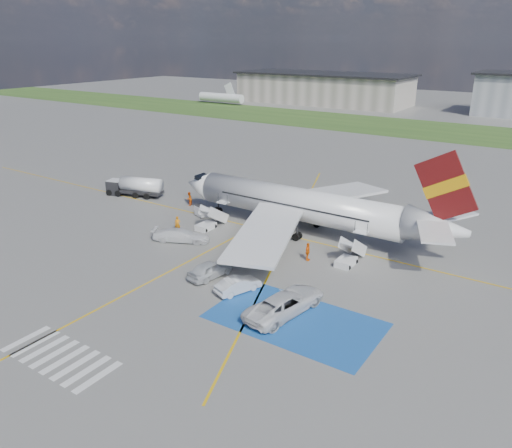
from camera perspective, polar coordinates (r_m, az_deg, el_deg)
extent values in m
plane|color=#60605E|center=(49.87, -3.29, -5.60)|extent=(400.00, 400.00, 0.00)
cube|color=#2D4C1E|center=(135.15, 22.09, 9.67)|extent=(400.00, 30.00, 0.01)
cube|color=gold|center=(59.02, 3.73, -1.34)|extent=(120.00, 0.20, 0.01)
cube|color=gold|center=(46.62, -15.82, -8.37)|extent=(0.20, 60.00, 0.01)
cube|color=gold|center=(59.02, 3.73, -1.34)|extent=(20.71, 56.45, 0.01)
cube|color=#194E9B|center=(42.10, 4.47, -10.91)|extent=(14.00, 8.00, 0.01)
cube|color=silver|center=(43.53, -24.79, -11.81)|extent=(0.60, 4.00, 0.01)
cube|color=silver|center=(42.62, -23.91, -12.39)|extent=(0.60, 4.00, 0.01)
cube|color=silver|center=(41.72, -22.98, -12.99)|extent=(0.60, 4.00, 0.01)
cube|color=silver|center=(40.84, -22.01, -13.61)|extent=(0.60, 4.00, 0.01)
cube|color=silver|center=(39.97, -20.99, -14.26)|extent=(0.60, 4.00, 0.01)
cube|color=silver|center=(39.13, -19.92, -14.93)|extent=(0.60, 4.00, 0.01)
cube|color=silver|center=(38.30, -18.80, -15.62)|extent=(0.60, 4.00, 0.01)
cube|color=silver|center=(37.49, -17.62, -16.34)|extent=(0.60, 4.00, 0.01)
cube|color=gray|center=(185.64, 7.68, 15.06)|extent=(60.00, 22.00, 10.00)
cylinder|color=silver|center=(59.51, 4.78, 2.29)|extent=(26.00, 3.90, 3.90)
cone|color=silver|center=(67.71, -6.38, 4.49)|extent=(4.00, 3.90, 3.90)
cube|color=black|center=(67.06, -6.02, 5.28)|extent=(1.67, 1.90, 0.82)
cone|color=silver|center=(53.89, 19.97, -0.42)|extent=(6.50, 3.90, 3.90)
cube|color=silver|center=(52.35, 1.15, -0.92)|extent=(9.86, 15.95, 1.40)
cube|color=silver|center=(66.52, 9.12, 3.53)|extent=(9.86, 15.95, 1.40)
cylinder|color=#38383A|center=(55.64, 1.89, -1.15)|extent=(3.40, 2.10, 2.10)
cylinder|color=#38383A|center=(64.85, 7.16, 1.88)|extent=(3.40, 2.10, 2.10)
cube|color=#580F0F|center=(52.52, 20.86, 4.00)|extent=(6.62, 0.30, 7.45)
cube|color=orange|center=(52.52, 20.86, 4.00)|extent=(4.36, 0.40, 3.08)
cube|color=silver|center=(50.60, 19.78, -0.89)|extent=(4.73, 5.95, 0.49)
cube|color=silver|center=(56.52, 21.47, 1.08)|extent=(4.73, 5.95, 0.49)
cube|color=black|center=(57.78, 3.84, 2.12)|extent=(19.50, 0.04, 0.18)
cube|color=black|center=(61.04, 5.69, 3.08)|extent=(19.50, 0.04, 0.18)
cube|color=silver|center=(61.90, -4.86, 1.11)|extent=(1.40, 3.73, 2.32)
cube|color=silver|center=(62.98, -3.82, 2.49)|extent=(1.40, 1.00, 0.12)
cylinder|color=black|center=(63.22, -4.33, 3.07)|extent=(0.06, 0.06, 1.10)
cylinder|color=black|center=(62.40, -3.32, 2.86)|extent=(0.06, 0.06, 1.10)
cube|color=silver|center=(61.12, -5.76, -0.27)|extent=(1.60, 2.40, 0.70)
cube|color=silver|center=(53.03, 11.00, -2.59)|extent=(1.40, 3.73, 2.32)
cube|color=silver|center=(54.29, 11.88, -0.91)|extent=(1.40, 1.00, 0.12)
cylinder|color=black|center=(54.33, 11.24, -0.23)|extent=(0.06, 0.06, 1.10)
cylinder|color=black|center=(53.86, 12.61, -0.52)|extent=(0.06, 0.06, 1.10)
cube|color=silver|center=(52.12, 10.22, -4.29)|extent=(1.60, 2.40, 0.70)
cube|color=black|center=(77.35, -15.72, 4.06)|extent=(2.62, 2.62, 2.11)
cylinder|color=silver|center=(74.92, -12.99, 4.41)|extent=(6.57, 3.78, 2.11)
cube|color=black|center=(75.21, -12.93, 3.64)|extent=(6.57, 3.78, 0.46)
cube|color=silver|center=(65.42, -6.27, 1.50)|extent=(2.06, 1.63, 1.26)
cube|color=black|center=(65.20, -6.29, 2.06)|extent=(1.95, 1.52, 0.11)
imported|color=silver|center=(48.83, -5.27, -5.17)|extent=(2.60, 5.07, 1.65)
imported|color=#B9BCC1|center=(45.97, -2.07, -6.95)|extent=(2.93, 4.67, 1.45)
imported|color=silver|center=(42.55, 3.36, -8.66)|extent=(3.88, 6.74, 2.39)
imported|color=silver|center=(57.60, -8.57, -1.07)|extent=(5.33, 3.88, 1.93)
imported|color=orange|center=(60.56, -8.95, -0.01)|extent=(0.84, 0.78, 1.92)
imported|color=#E6590C|center=(69.98, -7.65, 2.88)|extent=(0.89, 1.05, 1.93)
imported|color=orange|center=(52.37, 5.93, -3.17)|extent=(0.68, 1.22, 1.97)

